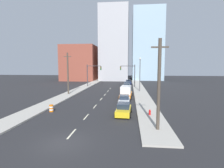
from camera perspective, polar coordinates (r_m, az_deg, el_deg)
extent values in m
plane|color=#262628|center=(15.50, -15.53, -18.15)|extent=(200.00, 200.00, 0.00)
cube|color=#ADA89E|center=(60.62, -6.84, 0.08)|extent=(3.13, 91.40, 0.17)
cube|color=#ADA89E|center=(59.23, 8.23, -0.08)|extent=(3.13, 91.40, 0.17)
cube|color=beige|center=(17.22, -13.03, -15.54)|extent=(0.16, 2.40, 0.01)
cube|color=beige|center=(22.16, -8.44, -10.53)|extent=(0.16, 2.40, 0.01)
cube|color=beige|center=(27.39, -5.58, -7.29)|extent=(0.16, 2.40, 0.01)
cube|color=beige|center=(33.12, -3.56, -4.95)|extent=(0.16, 2.40, 0.01)
cube|color=beige|center=(38.02, -2.33, -3.52)|extent=(0.16, 2.40, 0.01)
cube|color=beige|center=(43.35, -1.32, -2.34)|extent=(0.16, 2.40, 0.01)
cube|color=beige|center=(48.48, -0.57, -1.45)|extent=(0.16, 2.40, 0.01)
cube|color=brown|center=(78.65, -10.18, 6.71)|extent=(14.00, 16.00, 14.79)
cube|color=#A8A8AD|center=(80.44, 0.97, 12.47)|extent=(12.00, 20.00, 30.72)
cube|color=#99B7CC|center=(84.50, 11.23, 12.05)|extent=(13.00, 20.00, 30.73)
cylinder|color=#38383D|center=(52.67, -8.06, 2.69)|extent=(0.24, 0.24, 6.61)
cylinder|color=#38383D|center=(52.13, -5.91, 5.88)|extent=(4.10, 0.16, 0.16)
cube|color=#194C1E|center=(51.76, -3.67, 5.20)|extent=(0.34, 0.32, 1.10)
cylinder|color=red|center=(51.59, -3.70, 5.57)|extent=(0.22, 0.04, 0.22)
cylinder|color=#593F0C|center=(51.60, -3.70, 5.20)|extent=(0.22, 0.04, 0.22)
cylinder|color=#0C3F14|center=(51.60, -3.70, 4.82)|extent=(0.22, 0.04, 0.22)
cylinder|color=#38383D|center=(51.17, 7.41, 2.60)|extent=(0.24, 0.24, 6.61)
cylinder|color=#38383D|center=(51.07, 5.14, 5.88)|extent=(4.10, 0.16, 0.16)
cube|color=#194C1E|center=(51.14, 2.83, 5.19)|extent=(0.34, 0.32, 1.10)
cylinder|color=red|center=(50.96, 2.82, 5.57)|extent=(0.22, 0.04, 0.22)
cylinder|color=#593F0C|center=(50.97, 2.82, 5.19)|extent=(0.22, 0.04, 0.22)
cylinder|color=#0C3F14|center=(50.97, 2.82, 4.81)|extent=(0.22, 0.04, 0.22)
cylinder|color=#473D33|center=(17.00, 15.06, -0.59)|extent=(0.32, 0.32, 8.78)
cube|color=#473D33|center=(16.98, 15.39, 11.54)|extent=(1.60, 0.14, 0.14)
cylinder|color=#473D33|center=(38.81, -14.20, 3.20)|extent=(0.32, 0.32, 9.04)
cube|color=#473D33|center=(38.82, -14.34, 8.69)|extent=(1.60, 0.14, 0.14)
cylinder|color=orange|center=(25.64, -19.18, -8.31)|extent=(0.56, 0.56, 0.19)
cylinder|color=white|center=(25.60, -19.20, -7.90)|extent=(0.56, 0.56, 0.19)
cylinder|color=orange|center=(25.55, -19.21, -7.48)|extent=(0.56, 0.56, 0.19)
cylinder|color=white|center=(25.51, -19.23, -7.07)|extent=(0.56, 0.56, 0.19)
cylinder|color=orange|center=(25.47, -19.24, -6.65)|extent=(0.56, 0.56, 0.19)
cylinder|color=#4C4C51|center=(42.43, 9.08, 2.68)|extent=(0.20, 0.20, 7.77)
sphere|color=white|center=(42.40, 9.18, 8.23)|extent=(0.44, 0.44, 0.44)
cylinder|color=red|center=(22.61, 12.21, -9.42)|extent=(0.26, 0.26, 0.65)
sphere|color=red|center=(22.51, 12.23, -8.45)|extent=(0.23, 0.23, 0.23)
cube|color=gold|center=(22.70, 3.80, -8.68)|extent=(1.95, 4.38, 0.70)
cube|color=#1E2838|center=(22.54, 3.81, -7.02)|extent=(1.62, 2.01, 0.64)
cylinder|color=black|center=(24.13, 1.93, -8.28)|extent=(0.25, 0.68, 0.67)
cylinder|color=black|center=(23.99, 6.24, -8.40)|extent=(0.25, 0.68, 0.67)
cylinder|color=black|center=(21.57, 1.08, -10.01)|extent=(0.25, 0.68, 0.67)
cylinder|color=black|center=(21.42, 5.91, -10.16)|extent=(0.25, 0.68, 0.67)
cube|color=silver|center=(28.97, 4.03, -5.52)|extent=(1.80, 4.53, 0.67)
cube|color=#1E2838|center=(28.85, 4.03, -4.28)|extent=(1.54, 2.05, 0.61)
cylinder|color=black|center=(30.43, 2.48, -5.32)|extent=(0.23, 0.63, 0.63)
cylinder|color=black|center=(30.35, 5.84, -5.38)|extent=(0.23, 0.63, 0.63)
cylinder|color=black|center=(27.71, 2.03, -6.45)|extent=(0.23, 0.63, 0.63)
cylinder|color=black|center=(27.62, 5.73, -6.51)|extent=(0.23, 0.63, 0.63)
cube|color=orange|center=(34.99, 4.59, -3.56)|extent=(2.49, 6.29, 0.63)
cube|color=silver|center=(34.52, 4.57, -1.91)|extent=(2.10, 3.93, 1.49)
cylinder|color=black|center=(37.00, 3.10, -3.30)|extent=(0.25, 0.64, 0.63)
cylinder|color=black|center=(36.84, 6.53, -3.37)|extent=(0.25, 0.64, 0.63)
cylinder|color=black|center=(33.24, 2.43, -4.35)|extent=(0.25, 0.64, 0.63)
cylinder|color=black|center=(33.07, 6.26, -4.44)|extent=(0.25, 0.64, 0.63)
cube|color=maroon|center=(41.60, 4.64, -2.00)|extent=(1.96, 4.59, 0.64)
cube|color=#1E2838|center=(41.52, 4.65, -1.15)|extent=(1.62, 2.11, 0.60)
cylinder|color=black|center=(43.08, 3.59, -1.93)|extent=(0.26, 0.72, 0.71)
cylinder|color=black|center=(42.96, 5.97, -1.97)|extent=(0.26, 0.72, 0.71)
cylinder|color=black|center=(40.32, 3.23, -2.47)|extent=(0.26, 0.72, 0.71)
cylinder|color=black|center=(40.19, 5.77, -2.52)|extent=(0.26, 0.72, 0.71)
cube|color=#1E6033|center=(47.70, 4.80, -0.94)|extent=(1.93, 4.61, 0.70)
cube|color=#1E2838|center=(47.62, 4.81, -0.14)|extent=(1.61, 2.11, 0.65)
cylinder|color=black|center=(49.17, 3.85, -0.95)|extent=(0.25, 0.71, 0.70)
cylinder|color=black|center=(49.07, 5.95, -0.98)|extent=(0.25, 0.71, 0.70)
cylinder|color=black|center=(46.39, 3.59, -1.37)|extent=(0.25, 0.71, 0.70)
cylinder|color=black|center=(46.28, 5.81, -1.40)|extent=(0.25, 0.71, 0.70)
cube|color=slate|center=(52.90, 4.83, -0.29)|extent=(1.93, 4.50, 0.67)
cube|color=#1E2838|center=(52.84, 4.84, 0.40)|extent=(1.66, 2.04, 0.62)
cylinder|color=black|center=(54.34, 3.88, -0.31)|extent=(0.23, 0.67, 0.66)
cylinder|color=black|center=(54.27, 5.89, -0.34)|extent=(0.23, 0.67, 0.66)
cylinder|color=black|center=(51.59, 3.71, -0.65)|extent=(0.23, 0.67, 0.66)
cylinder|color=black|center=(51.52, 5.83, -0.67)|extent=(0.23, 0.67, 0.66)
cube|color=#141E47|center=(58.74, 5.40, 0.35)|extent=(1.83, 4.60, 0.72)
cube|color=#1E2838|center=(58.68, 5.40, 1.01)|extent=(1.60, 2.07, 0.65)
cylinder|color=black|center=(60.18, 4.50, 0.28)|extent=(0.22, 0.63, 0.63)
cylinder|color=black|center=(60.18, 6.29, 0.26)|extent=(0.22, 0.63, 0.63)
cylinder|color=black|center=(57.35, 4.46, 0.00)|extent=(0.22, 0.63, 0.63)
cylinder|color=black|center=(57.35, 6.33, -0.02)|extent=(0.22, 0.63, 0.63)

